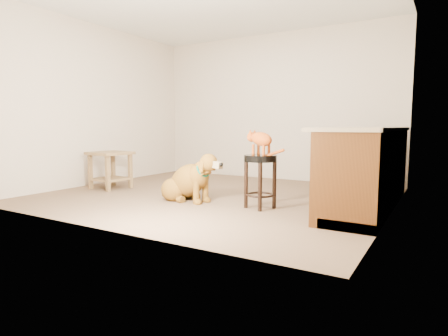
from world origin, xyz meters
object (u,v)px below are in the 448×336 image
Objects in this scene: wood_stool at (350,174)px; tabby_kitten at (260,140)px; side_table at (110,164)px; golden_retriever at (189,182)px; padded_stool at (260,171)px.

tabby_kitten is (-0.82, -0.95, 0.45)m from wood_stool.
side_table is at bearing -161.81° from tabby_kitten.
side_table is at bearing -178.31° from golden_retriever.
tabby_kitten is at bearing 153.91° from padded_stool.
wood_stool reaches higher than side_table.
wood_stool is at bearing 14.09° from side_table.
side_table is 1.16× the size of tabby_kitten.
padded_stool is 1.26m from wood_stool.
golden_retriever is at bearing -154.65° from tabby_kitten.
padded_stool is at bearing -5.72° from tabby_kitten.
tabby_kitten reaches higher than wood_stool.
golden_retriever is (-0.96, -0.08, -0.19)m from padded_stool.
wood_stool reaches higher than golden_retriever.
tabby_kitten is (2.57, -0.10, 0.42)m from side_table.
wood_stool reaches higher than padded_stool.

